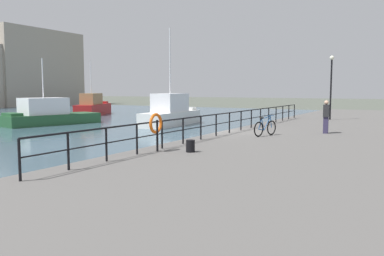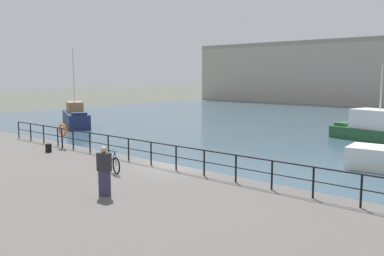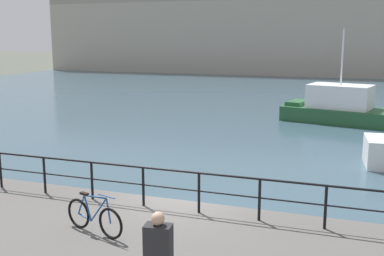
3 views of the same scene
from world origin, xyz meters
name	(u,v)px [view 1 (image 1 of 3)]	position (x,y,z in m)	size (l,w,h in m)	color
ground_plane	(222,145)	(0.00, 0.00, 0.00)	(240.00, 240.00, 0.00)	#4C5147
quay_promenade	(349,146)	(0.00, -6.50, 0.37)	(56.00, 13.00, 0.75)	#565451
moored_blue_motorboat	(49,114)	(3.82, 18.10, 0.88)	(8.43, 4.46, 5.58)	#23512D
moored_red_daysailer	(171,113)	(8.60, 8.79, 1.06)	(7.64, 2.76, 8.05)	white
moored_harbor_tender	(93,107)	(15.55, 24.20, 0.99)	(8.10, 5.41, 6.28)	maroon
quay_railing	(229,119)	(-0.70, -0.75, 1.48)	(24.92, 0.07, 1.08)	black
parked_bicycle	(265,128)	(-0.98, -2.77, 1.14)	(1.72, 0.56, 0.98)	black
mooring_bollard	(190,146)	(-7.13, -2.12, 0.97)	(0.32, 0.32, 0.44)	black
life_ring_stand	(156,125)	(-7.60, -0.95, 1.72)	(0.75, 0.16, 1.40)	black
quay_lamp_post	(331,79)	(11.30, -3.53, 3.76)	(0.32, 0.32, 4.73)	black
standing_person	(326,117)	(1.63, -5.10, 1.61)	(0.47, 0.33, 1.69)	#332D4C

